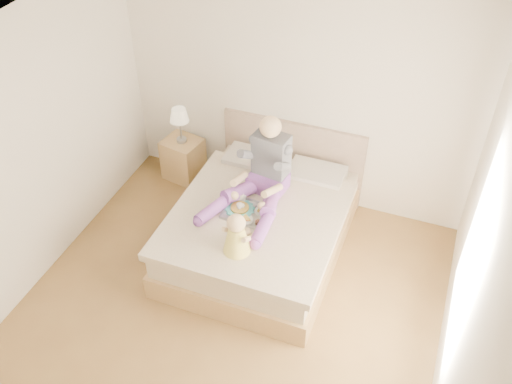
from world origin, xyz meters
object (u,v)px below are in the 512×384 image
(tray, at_px, (249,211))
(baby, at_px, (237,236))
(adult, at_px, (262,175))
(bed, at_px, (263,223))
(nightstand, at_px, (183,159))

(tray, relative_size, baby, 1.13)
(tray, distance_m, baby, 0.55)
(adult, bearing_deg, tray, -86.76)
(bed, xyz_separation_m, baby, (0.01, -0.72, 0.47))
(adult, distance_m, baby, 0.84)
(adult, xyz_separation_m, tray, (-0.03, -0.31, -0.24))
(nightstand, xyz_separation_m, tray, (1.27, -1.00, 0.37))
(nightstand, xyz_separation_m, adult, (1.30, -0.68, 0.61))
(bed, xyz_separation_m, nightstand, (-1.36, 0.80, -0.05))
(nightstand, relative_size, baby, 1.22)
(nightstand, bearing_deg, adult, -17.15)
(bed, relative_size, baby, 4.94)
(adult, relative_size, baby, 2.59)
(tray, bearing_deg, bed, 69.96)
(tray, bearing_deg, nightstand, 145.21)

